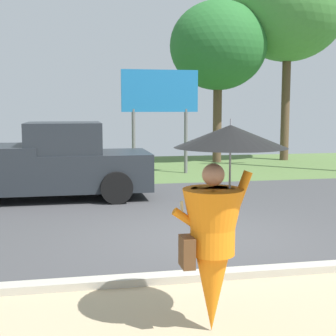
% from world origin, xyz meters
% --- Properties ---
extents(ground_plane, '(40.00, 22.00, 0.20)m').
position_xyz_m(ground_plane, '(0.00, 2.95, -0.05)').
color(ground_plane, '#424244').
extents(monk_pedestrian, '(1.13, 1.10, 2.13)m').
position_xyz_m(monk_pedestrian, '(-0.80, -3.45, 1.15)').
color(monk_pedestrian, orange).
rests_on(monk_pedestrian, ground_plane).
extents(pickup_truck, '(5.20, 2.28, 1.88)m').
position_xyz_m(pickup_truck, '(-2.88, 4.26, 0.87)').
color(pickup_truck, '#23282D').
rests_on(pickup_truck, ground_plane).
extents(roadside_billboard, '(2.60, 0.12, 3.50)m').
position_xyz_m(roadside_billboard, '(0.71, 8.17, 2.55)').
color(roadside_billboard, slate).
rests_on(roadside_billboard, ground_plane).
extents(tree_right_mid, '(3.94, 3.94, 6.53)m').
position_xyz_m(tree_right_mid, '(3.68, 11.33, 4.72)').
color(tree_right_mid, brown).
rests_on(tree_right_mid, ground_plane).
extents(tree_right_far, '(4.82, 4.82, 8.55)m').
position_xyz_m(tree_right_far, '(6.75, 11.48, 6.34)').
color(tree_right_far, brown).
rests_on(tree_right_far, ground_plane).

